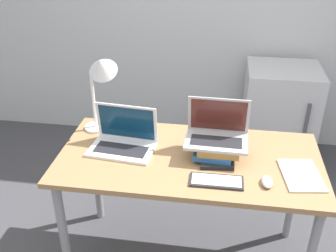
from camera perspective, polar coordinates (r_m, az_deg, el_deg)
name	(u,v)px	position (r m, az deg, el deg)	size (l,w,h in m)	color
desk	(189,170)	(2.19, 3.02, -6.42)	(1.42, 0.70, 0.77)	#9E754C
laptop_left	(123,140)	(2.20, -6.48, -2.07)	(0.37, 0.26, 0.24)	silver
book_stack	(216,149)	(2.14, 7.03, -3.30)	(0.24, 0.28, 0.09)	black
laptop_on_books	(217,133)	(2.11, 7.13, -0.95)	(0.33, 0.22, 0.23)	#B2B2B7
wireless_keyboard	(216,181)	(1.96, 7.04, -7.94)	(0.26, 0.11, 0.01)	#28282D
mouse	(267,182)	(1.99, 14.18, -7.84)	(0.06, 0.10, 0.03)	#B2B2B7
notepad	(301,175)	(2.10, 18.77, -6.77)	(0.22, 0.30, 0.01)	silver
desk_lamp	(100,74)	(2.23, -9.78, 7.47)	(0.23, 0.20, 0.51)	white
mini_fridge	(278,117)	(3.39, 15.70, 1.30)	(0.57, 0.53, 0.85)	silver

